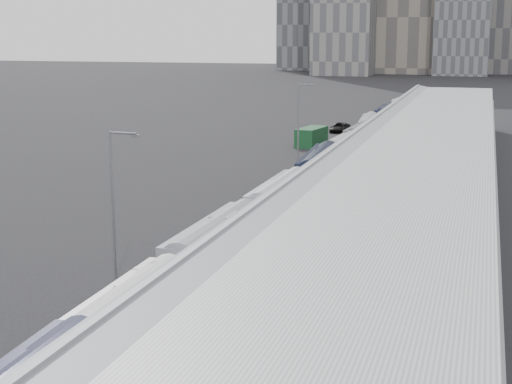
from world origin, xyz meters
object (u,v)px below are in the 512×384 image
at_px(bus_4, 280,204).
at_px(bus_7, 363,139).
at_px(bus_10, 398,112).
at_px(suv, 340,127).
at_px(bus_2, 123,331).
at_px(street_lamp_near, 115,196).
at_px(bus_9, 387,118).
at_px(bus_3, 216,252).
at_px(street_lamp_far, 300,118).
at_px(bus_5, 320,173).
at_px(shipping_container, 311,137).
at_px(bus_6, 340,157).
at_px(bus_8, 369,130).

relative_size(bus_4, bus_7, 0.98).
bearing_deg(bus_10, suv, -113.00).
height_order(bus_7, bus_10, bus_7).
xyz_separation_m(bus_2, street_lamp_near, (-6.01, 11.61, 4.01)).
xyz_separation_m(bus_9, bus_10, (0.49, 12.39, -0.06)).
relative_size(bus_3, bus_7, 1.02).
bearing_deg(bus_7, street_lamp_far, -113.26).
bearing_deg(bus_5, bus_10, 86.20).
xyz_separation_m(street_lamp_far, shipping_container, (-1.78, 15.02, -4.26)).
bearing_deg(street_lamp_near, bus_2, -62.64).
height_order(bus_5, shipping_container, bus_5).
xyz_separation_m(bus_3, bus_10, (0.95, 98.52, -0.09)).
bearing_deg(bus_9, bus_7, -89.84).
relative_size(bus_7, bus_10, 1.03).
relative_size(bus_5, street_lamp_near, 1.46).
bearing_deg(street_lamp_near, bus_3, 25.13).
xyz_separation_m(bus_6, shipping_container, (-7.55, 18.86, -0.33)).
height_order(bus_7, shipping_container, bus_7).
distance_m(bus_8, bus_10, 28.93).
relative_size(bus_3, street_lamp_far, 1.36).
bearing_deg(bus_6, shipping_container, 115.15).
bearing_deg(bus_7, bus_9, 93.35).
distance_m(bus_2, bus_7, 72.60).
xyz_separation_m(bus_4, bus_8, (-0.32, 53.94, -0.02)).
bearing_deg(bus_2, suv, 93.16).
relative_size(street_lamp_near, shipping_container, 1.50).
xyz_separation_m(bus_5, bus_7, (0.12, 27.78, -0.14)).
height_order(bus_3, bus_6, bus_6).
xyz_separation_m(bus_3, suv, (-6.05, 77.98, -0.88)).
bearing_deg(bus_5, bus_4, -94.77).
height_order(bus_9, suv, bus_9).
distance_m(bus_6, suv, 36.28).
distance_m(bus_6, bus_9, 43.82).
bearing_deg(bus_3, bus_6, 90.21).
distance_m(bus_3, shipping_container, 61.58).
bearing_deg(bus_3, street_lamp_near, -153.97).
relative_size(street_lamp_far, suv, 1.80).
relative_size(bus_6, bus_8, 1.05).
distance_m(bus_6, street_lamp_near, 45.65).
bearing_deg(suv, street_lamp_far, -84.60).
height_order(bus_6, street_lamp_far, street_lamp_far).
relative_size(bus_3, bus_9, 1.02).
height_order(bus_2, bus_7, bus_7).
xyz_separation_m(bus_7, shipping_container, (-7.72, 2.92, -0.29)).
bearing_deg(bus_5, suv, 94.45).
bearing_deg(street_lamp_far, bus_6, -33.66).
relative_size(bus_6, shipping_container, 2.06).
relative_size(bus_2, shipping_container, 1.96).
relative_size(bus_5, bus_7, 1.09).
height_order(bus_2, shipping_container, bus_2).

